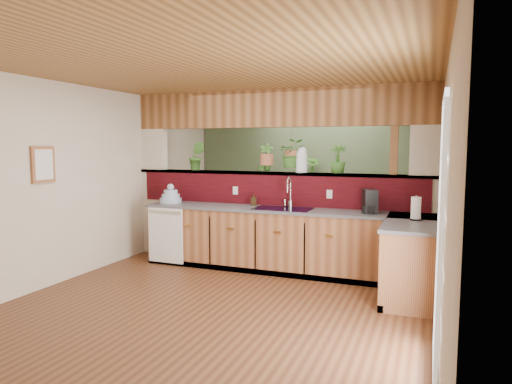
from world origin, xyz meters
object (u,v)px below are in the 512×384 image
at_px(dish_stack, 171,197).
at_px(shelving_console, 285,212).
at_px(soap_dispenser, 254,199).
at_px(faucet, 289,191).
at_px(paper_towel, 416,209).
at_px(coffee_maker, 370,202).
at_px(glass_jar, 302,160).

distance_m(dish_stack, shelving_console, 2.59).
xyz_separation_m(soap_dispenser, shelving_console, (-0.18, 2.10, -0.49)).
height_order(dish_stack, soap_dispenser, dish_stack).
height_order(faucet, paper_towel, faucet).
xyz_separation_m(coffee_maker, paper_towel, (0.59, -0.40, -0.01)).
bearing_deg(paper_towel, coffee_maker, 145.81).
relative_size(soap_dispenser, coffee_maker, 0.57).
bearing_deg(dish_stack, shelving_console, 63.55).
height_order(dish_stack, shelving_console, dish_stack).
height_order(coffee_maker, shelving_console, coffee_maker).
relative_size(paper_towel, shelving_console, 0.18).
distance_m(faucet, glass_jar, 0.50).
height_order(faucet, soap_dispenser, faucet).
relative_size(faucet, dish_stack, 1.31).
height_order(faucet, glass_jar, glass_jar).
height_order(faucet, shelving_console, faucet).
height_order(dish_stack, coffee_maker, coffee_maker).
xyz_separation_m(soap_dispenser, glass_jar, (0.67, 0.20, 0.59)).
bearing_deg(shelving_console, soap_dispenser, -75.04).
xyz_separation_m(dish_stack, glass_jar, (1.98, 0.37, 0.58)).
xyz_separation_m(faucet, dish_stack, (-1.87, -0.16, -0.15)).
bearing_deg(dish_stack, soap_dispenser, 7.66).
bearing_deg(soap_dispenser, glass_jar, 16.27).
height_order(soap_dispenser, coffee_maker, coffee_maker).
xyz_separation_m(faucet, paper_towel, (1.73, -0.53, -0.10)).
distance_m(faucet, coffee_maker, 1.15).
relative_size(dish_stack, shelving_console, 0.21).
distance_m(dish_stack, soap_dispenser, 1.32).
relative_size(faucet, glass_jar, 1.19).
xyz_separation_m(coffee_maker, glass_jar, (-1.03, 0.35, 0.53)).
bearing_deg(glass_jar, faucet, -117.89).
bearing_deg(coffee_maker, dish_stack, 162.18).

